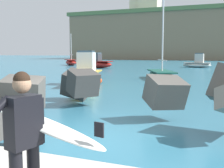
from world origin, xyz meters
The scene contains 12 objects.
ground_plane centered at (0.00, 0.00, 0.00)m, with size 400.00×400.00×0.00m, color #2D6B84.
breakwater_jetty centered at (-4.25, 2.01, 1.12)m, with size 31.93×7.81×2.91m.
surfer_with_board centered at (1.05, -3.60, 1.28)m, with size 2.11×1.39×1.78m.
boat_near_left centered at (-21.36, 36.93, 0.57)m, with size 4.12×4.33×5.59m.
boat_near_centre centered at (-13.41, 30.86, 0.73)m, with size 5.06×2.75×2.27m.
boat_mid_left centered at (-1.24, 16.67, 0.45)m, with size 3.60×5.36×7.57m.
boat_mid_centre centered at (-5.20, 10.44, 0.74)m, with size 2.91×4.86×2.38m.
boat_mid_right centered at (0.39, 37.41, 0.66)m, with size 4.35×2.20×2.21m.
mooring_buoy_inner centered at (-4.79, 11.73, 0.22)m, with size 0.44×0.44×0.44m.
headland_bluff centered at (-5.26, 98.84, 8.01)m, with size 80.60×43.30×15.97m.
station_building_west centered at (-24.21, 93.74, 19.21)m, with size 6.13×7.95×6.45m.
station_building_central centered at (-20.18, 92.83, 19.16)m, with size 7.13×8.37×6.36m.
Camera 1 is at (3.10, -6.19, 2.22)m, focal length 43.65 mm.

